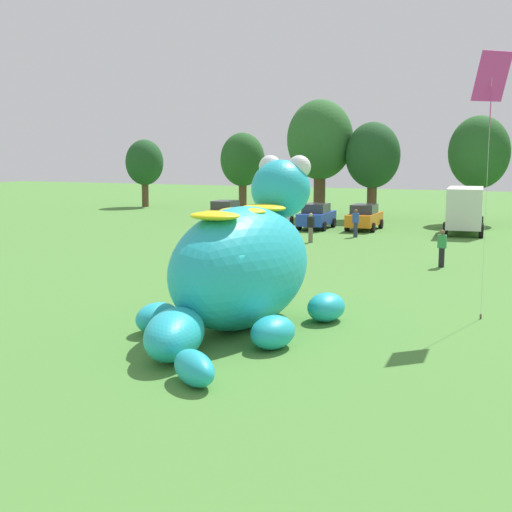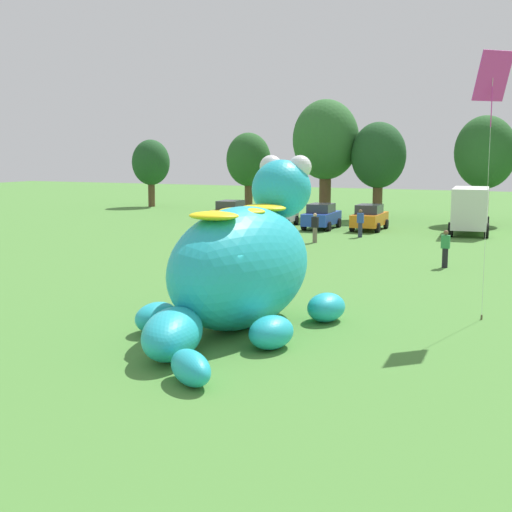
# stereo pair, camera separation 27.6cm
# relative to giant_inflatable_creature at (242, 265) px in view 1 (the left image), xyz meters

# --- Properties ---
(ground_plane) EXTENTS (160.00, 160.00, 0.00)m
(ground_plane) POSITION_rel_giant_inflatable_creature_xyz_m (-0.22, -0.90, -1.86)
(ground_plane) COLOR #4C8438
(giant_inflatable_creature) EXTENTS (5.18, 9.96, 5.09)m
(giant_inflatable_creature) POSITION_rel_giant_inflatable_creature_xyz_m (0.00, 0.00, 0.00)
(giant_inflatable_creature) COLOR #23B2C6
(giant_inflatable_creature) RESTS_ON ground
(car_yellow) EXTENTS (2.20, 4.23, 1.72)m
(car_yellow) POSITION_rel_giant_inflatable_creature_xyz_m (-13.93, 26.72, -1.00)
(car_yellow) COLOR yellow
(car_yellow) RESTS_ON ground
(car_silver) EXTENTS (2.35, 4.29, 1.72)m
(car_silver) POSITION_rel_giant_inflatable_creature_xyz_m (-10.21, 26.92, -1.00)
(car_silver) COLOR #B7BABF
(car_silver) RESTS_ON ground
(car_blue) EXTENTS (2.13, 4.19, 1.72)m
(car_blue) POSITION_rel_giant_inflatable_creature_xyz_m (-7.02, 26.60, -1.00)
(car_blue) COLOR #2347B7
(car_blue) RESTS_ON ground
(car_orange) EXTENTS (2.08, 4.17, 1.72)m
(car_orange) POSITION_rel_giant_inflatable_creature_xyz_m (-3.86, 27.22, -1.00)
(car_orange) COLOR orange
(car_orange) RESTS_ON ground
(box_truck) EXTENTS (2.94, 6.59, 2.95)m
(box_truck) POSITION_rel_giant_inflatable_creature_xyz_m (2.51, 28.13, -0.26)
(box_truck) COLOR silver
(box_truck) RESTS_ON ground
(tree_far_left) EXTENTS (3.55, 3.55, 6.31)m
(tree_far_left) POSITION_rel_giant_inflatable_creature_xyz_m (-28.32, 38.37, 2.26)
(tree_far_left) COLOR brown
(tree_far_left) RESTS_ON ground
(tree_left) EXTENTS (3.84, 3.84, 6.81)m
(tree_left) POSITION_rel_giant_inflatable_creature_xyz_m (-17.53, 37.18, 2.59)
(tree_left) COLOR brown
(tree_left) RESTS_ON ground
(tree_mid_left) EXTENTS (5.21, 5.21, 9.25)m
(tree_mid_left) POSITION_rel_giant_inflatable_creature_xyz_m (-9.70, 34.89, 4.19)
(tree_mid_left) COLOR brown
(tree_mid_left) RESTS_ON ground
(tree_centre_left) EXTENTS (4.19, 4.19, 7.43)m
(tree_centre_left) POSITION_rel_giant_inflatable_creature_xyz_m (-5.43, 34.91, 3.00)
(tree_centre_left) COLOR brown
(tree_centre_left) RESTS_ON ground
(tree_centre) EXTENTS (4.38, 4.38, 7.77)m
(tree_centre) POSITION_rel_giant_inflatable_creature_xyz_m (2.38, 35.03, 3.22)
(tree_centre) COLOR brown
(tree_centre) RESTS_ON ground
(spectator_mid_field) EXTENTS (0.38, 0.26, 1.71)m
(spectator_mid_field) POSITION_rel_giant_inflatable_creature_xyz_m (3.53, 13.68, -1.01)
(spectator_mid_field) COLOR black
(spectator_mid_field) RESTS_ON ground
(spectator_by_cars) EXTENTS (0.38, 0.26, 1.71)m
(spectator_by_cars) POSITION_rel_giant_inflatable_creature_xyz_m (-10.35, 23.81, -1.01)
(spectator_by_cars) COLOR #726656
(spectator_by_cars) RESTS_ON ground
(spectator_wandering) EXTENTS (0.38, 0.26, 1.71)m
(spectator_wandering) POSITION_rel_giant_inflatable_creature_xyz_m (-3.26, 23.12, -1.01)
(spectator_wandering) COLOR #2D334C
(spectator_wandering) RESTS_ON ground
(spectator_far_side) EXTENTS (0.38, 0.26, 1.71)m
(spectator_far_side) POSITION_rel_giant_inflatable_creature_xyz_m (-4.88, 19.53, -1.01)
(spectator_far_side) COLOR #726656
(spectator_far_side) RESTS_ON ground
(tethered_flying_kite) EXTENTS (1.13, 1.13, 8.15)m
(tethered_flying_kite) POSITION_rel_giant_inflatable_creature_xyz_m (6.41, 3.95, 5.45)
(tethered_flying_kite) COLOR brown
(tethered_flying_kite) RESTS_ON ground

